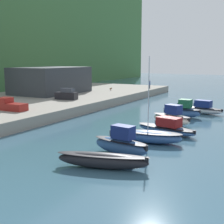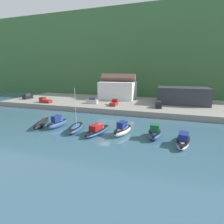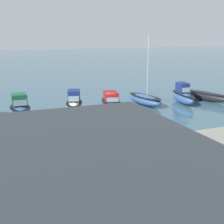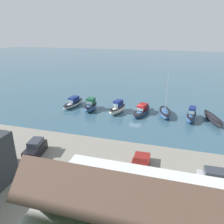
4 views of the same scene
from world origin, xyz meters
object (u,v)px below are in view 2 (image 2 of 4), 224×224
moored_boat_3 (97,130)px  pickup_truck_1 (114,103)px  moored_boat_2 (76,128)px  moored_boat_6 (183,140)px  parked_car_2 (92,101)px  moored_boat_5 (155,133)px  parked_car_0 (158,105)px  parked_car_1 (28,97)px  pickup_truck_0 (45,100)px  moored_boat_4 (123,130)px  moored_boat_1 (57,123)px  moored_boat_0 (42,123)px

moored_boat_3 → pickup_truck_1: 24.07m
moored_boat_2 → moored_boat_6: bearing=-10.9°
moored_boat_2 → parked_car_2: size_ratio=2.27×
pickup_truck_1 → parked_car_2: bearing=174.1°
moored_boat_5 → parked_car_0: bearing=92.2°
moored_boat_3 → parked_car_1: parked_car_1 is taller
moored_boat_2 → moored_boat_5: moored_boat_2 is taller
parked_car_1 → pickup_truck_1: (38.85, -1.81, -0.10)m
parked_car_1 → moored_boat_2: bearing=-32.3°
moored_boat_6 → parked_car_0: parked_car_0 is taller
pickup_truck_0 → moored_boat_4: bearing=-111.8°
moored_boat_2 → parked_car_1: bearing=135.3°
moored_boat_4 → parked_car_0: 23.74m
moored_boat_2 → pickup_truck_1: bearing=75.9°
moored_boat_5 → parked_car_2: size_ratio=1.31×
moored_boat_1 → pickup_truck_0: bearing=143.3°
moored_boat_2 → parked_car_2: 25.41m
moored_boat_2 → moored_boat_6: size_ratio=1.20×
moored_boat_1 → parked_car_2: 23.37m
moored_boat_0 → moored_boat_6: (32.16, -1.03, 0.11)m
moored_boat_1 → moored_boat_2: moored_boat_2 is taller
moored_boat_0 → moored_boat_2: (9.78, -0.70, 0.04)m
moored_boat_2 → moored_boat_4: size_ratio=1.49×
moored_boat_3 → moored_boat_2: bearing=-166.5°
moored_boat_2 → moored_boat_1: bearing=158.6°
moored_boat_4 → moored_boat_0: bearing=-162.0°
moored_boat_3 → parked_car_1: 49.45m
moored_boat_3 → moored_boat_5: bearing=18.7°
moored_boat_1 → parked_car_1: size_ratio=1.51×
moored_boat_5 → moored_boat_1: bearing=-179.1°
parked_car_0 → pickup_truck_1: bearing=172.7°
parked_car_1 → parked_car_2: 30.27m
moored_boat_1 → moored_boat_5: (22.64, 0.20, 0.01)m
moored_boat_3 → parked_car_2: size_ratio=2.04×
moored_boat_2 → moored_boat_4: (10.54, 1.17, 0.33)m
moored_boat_1 → pickup_truck_1: (7.22, 22.73, 1.36)m
moored_boat_6 → parked_car_1: 64.98m
moored_boat_2 → moored_boat_3: (5.12, 0.06, -0.02)m
moored_boat_1 → pickup_truck_1: bearing=81.4°
moored_boat_3 → moored_boat_4: moored_boat_4 is taller
moored_boat_2 → parked_car_2: (-6.91, 24.39, 1.79)m
parked_car_0 → moored_boat_5: bearing=-96.7°
moored_boat_3 → parked_car_1: size_ratio=2.03×
moored_boat_3 → moored_boat_6: moored_boat_6 is taller
moored_boat_2 → moored_boat_4: 10.61m
moored_boat_0 → moored_boat_6: size_ratio=1.04×
moored_boat_1 → moored_boat_2: bearing=-2.3°
moored_boat_3 → parked_car_1: (-42.28, 25.58, 1.81)m
moored_boat_2 → parked_car_2: bearing=95.7°
moored_boat_4 → parked_car_1: parked_car_1 is taller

